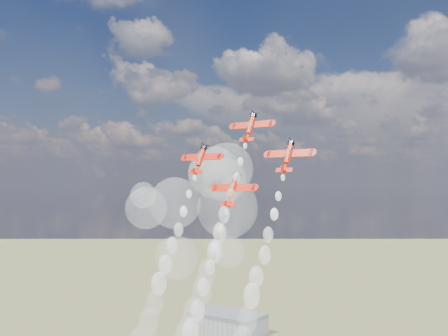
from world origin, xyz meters
TOP-DOWN VIEW (x-y plane):
  - hangar at (-120.00, 180.00)m, footprint 50.00×28.00m
  - plane_lead at (10.16, 3.47)m, footprint 13.22×6.76m
  - plane_left at (-4.17, -1.13)m, footprint 13.22×6.76m
  - plane_right at (24.49, -1.13)m, footprint 13.22×6.76m
  - plane_slot at (10.16, -5.73)m, footprint 13.22×6.76m
  - smoke_trail_lead at (9.86, -18.58)m, footprint 5.65×27.34m
  - smoke_trail_left at (-3.88, -22.78)m, footprint 5.41×26.50m
  - drifted_smoke_cloud at (-27.86, 30.28)m, footprint 58.30×28.66m

SIDE VIEW (x-z plane):
  - hangar at x=-120.00m, z-range 0.00..13.00m
  - smoke_trail_left at x=-3.88m, z-range 41.85..91.39m
  - smoke_trail_lead at x=9.86m, z-range 50.30..100.20m
  - drifted_smoke_cloud at x=-27.86m, z-range 70.67..121.03m
  - plane_slot at x=10.16m, z-range 95.33..104.04m
  - plane_left at x=-4.17m, z-range 104.24..112.95m
  - plane_right at x=24.49m, z-range 104.24..112.95m
  - plane_lead at x=10.16m, z-range 113.15..121.86m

